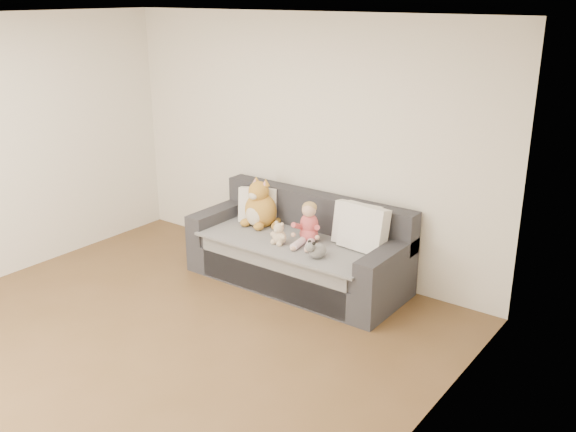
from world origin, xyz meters
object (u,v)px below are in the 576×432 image
(sofa, at_px, (299,252))
(teddy_bear, at_px, (279,235))
(plush_cat, at_px, (260,207))
(sippy_cup, at_px, (281,238))
(toddler, at_px, (308,226))

(sofa, xyz_separation_m, teddy_bear, (-0.05, -0.27, 0.26))
(sofa, xyz_separation_m, plush_cat, (-0.53, 0.04, 0.36))
(sofa, height_order, sippy_cup, sofa)
(toddler, bearing_deg, plush_cat, 152.79)
(sofa, height_order, teddy_bear, sofa)
(toddler, distance_m, plush_cat, 0.68)
(plush_cat, xyz_separation_m, sippy_cup, (0.49, -0.28, -0.14))
(sippy_cup, bearing_deg, toddler, 42.92)
(sofa, bearing_deg, toddler, -22.56)
(sofa, distance_m, toddler, 0.37)
(plush_cat, bearing_deg, sofa, -1.85)
(toddler, relative_size, teddy_bear, 1.79)
(sofa, relative_size, toddler, 5.28)
(toddler, relative_size, sippy_cup, 3.66)
(toddler, distance_m, teddy_bear, 0.30)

